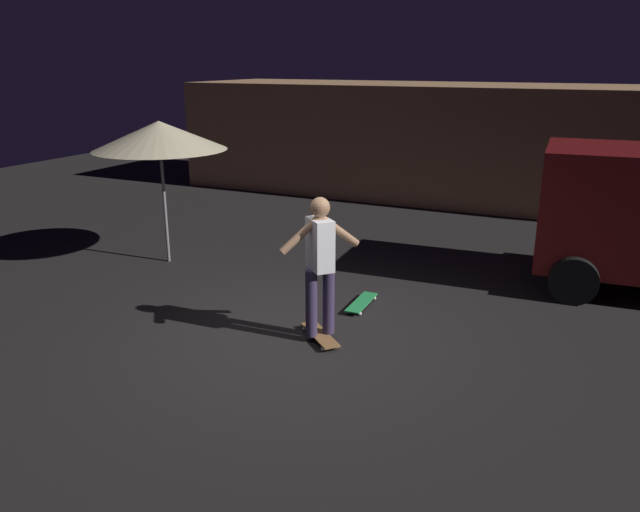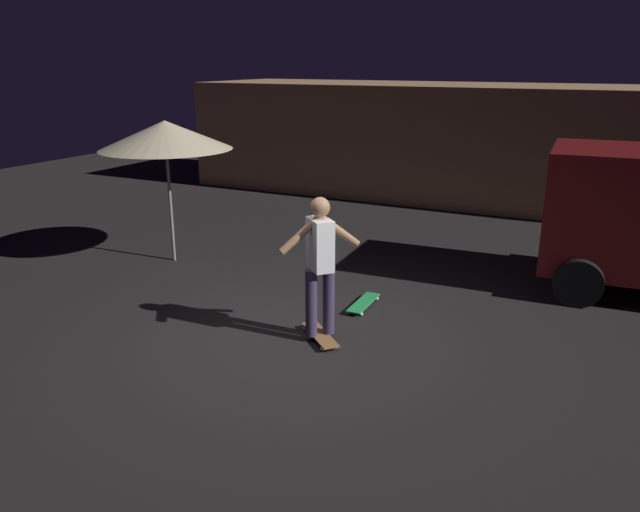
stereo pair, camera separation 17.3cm
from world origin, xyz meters
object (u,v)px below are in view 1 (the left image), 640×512
Objects in this scene: skateboard_ridden at (320,335)px; skater at (320,257)px; skateboard_spare at (361,303)px; patio_umbrella at (159,136)px.

skater is at bearing 153.43° from skateboard_ridden.
skateboard_spare is 0.47× the size of skater.
skateboard_spare is 1.54m from skater.
patio_umbrella is at bearing 155.21° from skateboard_ridden.
patio_umbrella is at bearing 172.61° from skateboard_spare.
skateboard_ridden is at bearing -26.57° from skater.
skateboard_spare is at bearing -7.39° from patio_umbrella.
patio_umbrella reaches higher than skateboard_ridden.
skater is (-0.06, -1.18, 0.98)m from skateboard_spare.
patio_umbrella reaches higher than skateboard_spare.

